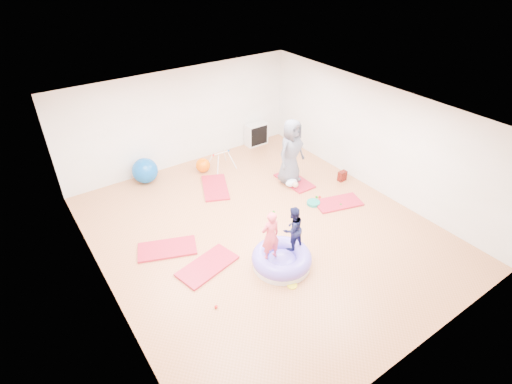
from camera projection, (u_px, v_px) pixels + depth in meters
room at (264, 179)px, 8.51m from camera, size 7.01×8.01×2.81m
gym_mat_front_left at (207, 266)px, 8.24m from camera, size 1.38×0.91×0.05m
gym_mat_mid_left at (167, 249)px, 8.69m from camera, size 1.39×1.03×0.05m
gym_mat_center_back at (215, 187)px, 10.78m from camera, size 1.10×1.43×0.05m
gym_mat_right at (338, 203)px, 10.17m from camera, size 1.29×0.89×0.05m
gym_mat_rear_right at (294, 181)px, 11.07m from camera, size 0.59×1.17×0.05m
inflatable_cushion at (282, 259)px, 8.22m from camera, size 1.24×1.24×0.39m
child_pink at (270, 234)px, 7.72m from camera, size 0.42×0.29×1.11m
child_navy at (293, 227)px, 8.00m from camera, size 0.50×0.40×0.99m
adult_caregiver at (291, 152)px, 10.55m from camera, size 0.97×0.73×1.79m
infant at (292, 183)px, 10.73m from camera, size 0.35×0.36×0.21m
ball_pit_balls at (291, 218)px, 9.62m from camera, size 4.30×3.13×0.06m
exercise_ball_blue at (145, 171)px, 10.89m from camera, size 0.70×0.70×0.70m
exercise_ball_orange at (203, 165)px, 11.44m from camera, size 0.42×0.42×0.42m
infant_play_gym at (221, 158)px, 11.53m from camera, size 0.67×0.64×0.52m
cube_shelf at (256, 134)px, 12.85m from camera, size 0.71×0.35×0.71m
balance_disc at (313, 203)px, 10.14m from camera, size 0.34×0.34×0.07m
backpack at (342, 176)px, 11.07m from camera, size 0.25×0.16×0.28m
yellow_toy at (292, 285)px, 7.80m from camera, size 0.20×0.20×0.03m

